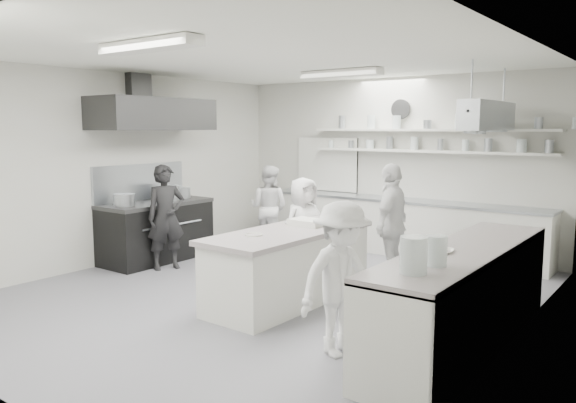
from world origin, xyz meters
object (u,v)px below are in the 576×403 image
Objects in this scene: back_counter at (397,227)px; prep_island at (289,268)px; cook_back at (269,207)px; stove at (156,233)px; right_counter at (463,299)px; cook_stove at (166,217)px.

back_counter is 2.17× the size of prep_island.
prep_island is 1.56× the size of cook_back.
stove is 1.22× the size of cook_back.
cook_back is at bearing 151.32° from right_counter.
back_counter is at bearing -166.40° from cook_back.
prep_island is (0.14, -3.29, -0.04)m from back_counter.
right_counter is 4.95m from cook_back.
cook_stove is 2.08m from cook_back.
cook_stove reaches higher than prep_island.
right_counter is at bearing 137.50° from cook_back.
prep_island is 1.45× the size of cook_stove.
cook_back is (0.92, 1.77, 0.29)m from stove.
right_counter is 2.08× the size of cook_stove.
cook_back is (-2.12, 2.26, 0.32)m from prep_island.
cook_back reaches higher than right_counter.
right_counter is (2.35, -3.40, 0.01)m from back_counter.
prep_island is (-2.21, 0.11, -0.05)m from right_counter.
cook_stove is 1.07× the size of cook_back.
cook_back is at bearing 15.05° from cook_stove.
prep_island is (3.04, -0.49, -0.03)m from stove.
stove is 3.08m from prep_island.
back_counter is at bearing -12.44° from cook_stove.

